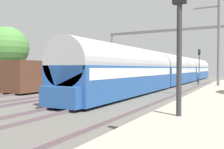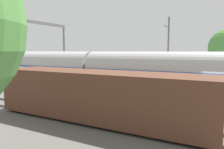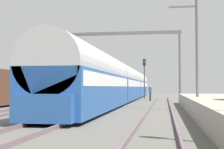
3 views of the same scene
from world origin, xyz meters
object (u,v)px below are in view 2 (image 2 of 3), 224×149
at_px(freight_car, 98,95).
at_px(person_crossing, 54,73).
at_px(passenger_train, 37,68).
at_px(railway_signal_far, 8,56).
at_px(catenary_gantry, 15,34).

height_order(freight_car, person_crossing, freight_car).
xyz_separation_m(passenger_train, person_crossing, (3.03, -0.06, -0.94)).
height_order(freight_car, railway_signal_far, railway_signal_far).
height_order(passenger_train, freight_car, passenger_train).
xyz_separation_m(freight_car, person_crossing, (11.62, 14.21, -0.44)).
relative_size(railway_signal_far, catenary_gantry, 0.31).
distance_m(railway_signal_far, catenary_gantry, 8.54).
height_order(passenger_train, railway_signal_far, railway_signal_far).
bearing_deg(catenary_gantry, passenger_train, -23.80).
height_order(railway_signal_far, catenary_gantry, catenary_gantry).
bearing_deg(catenary_gantry, railway_signal_far, 60.07).
bearing_deg(freight_car, person_crossing, 50.72).
bearing_deg(passenger_train, freight_car, -121.04).
relative_size(passenger_train, freight_car, 3.78).
bearing_deg(passenger_train, person_crossing, -1.16).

